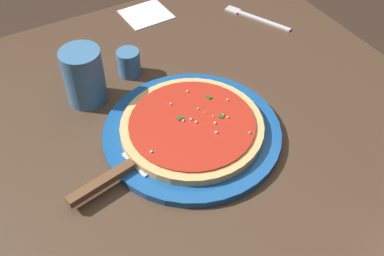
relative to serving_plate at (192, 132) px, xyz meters
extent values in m
cube|color=black|center=(-0.45, -0.45, -0.40)|extent=(0.06, 0.06, 0.73)
cube|color=black|center=(0.37, -0.45, -0.40)|extent=(0.06, 0.06, 0.73)
cube|color=#473323|center=(-0.04, -0.05, -0.02)|extent=(0.96, 0.95, 0.03)
cylinder|color=#195199|center=(0.00, 0.00, 0.00)|extent=(0.34, 0.34, 0.02)
cylinder|color=#DBB26B|center=(0.00, 0.00, 0.02)|extent=(0.28, 0.28, 0.02)
cylinder|color=red|center=(0.00, 0.00, 0.03)|extent=(0.24, 0.24, 0.00)
sphere|color=#EFEACC|center=(-0.03, 0.05, 0.03)|extent=(0.01, 0.01, 0.01)
sphere|color=#EFEACC|center=(-0.01, 0.00, 0.03)|extent=(0.00, 0.00, 0.00)
sphere|color=#EFEACC|center=(-0.04, -0.08, 0.03)|extent=(0.00, 0.00, 0.00)
sphere|color=#EFEACC|center=(-0.06, 0.01, 0.03)|extent=(0.00, 0.00, 0.00)
sphere|color=#EFEACC|center=(-0.09, -0.02, 0.03)|extent=(0.00, 0.00, 0.00)
sphere|color=#EFEACC|center=(0.01, -0.01, 0.03)|extent=(0.00, 0.00, 0.00)
sphere|color=#EFEACC|center=(0.00, -0.01, 0.03)|extent=(0.00, 0.00, 0.00)
sphere|color=#EFEACC|center=(-0.03, -0.01, 0.03)|extent=(0.00, 0.00, 0.00)
sphere|color=#EFEACC|center=(-0.08, 0.08, 0.03)|extent=(0.00, 0.00, 0.00)
sphere|color=#EFEACC|center=(0.10, 0.03, 0.03)|extent=(0.01, 0.01, 0.01)
sphere|color=#EFEACC|center=(-0.03, -0.03, 0.03)|extent=(0.00, 0.00, 0.00)
sphere|color=#EFEACC|center=(-0.04, 0.02, 0.03)|extent=(0.01, 0.01, 0.01)
sphere|color=#EFEACC|center=(-0.07, 0.02, 0.03)|extent=(0.00, 0.00, 0.00)
sphere|color=#EFEACC|center=(-0.04, 0.01, 0.03)|extent=(0.00, 0.00, 0.00)
sphere|color=#EFEACC|center=(-0.01, 0.01, 0.03)|extent=(0.00, 0.00, 0.00)
sphere|color=#EFEACC|center=(0.01, -0.06, 0.03)|extent=(0.00, 0.00, 0.00)
cube|color=#23561E|center=(-0.06, -0.05, 0.03)|extent=(0.01, 0.01, 0.00)
cube|color=#23561E|center=(-0.06, 0.01, 0.03)|extent=(0.01, 0.01, 0.00)
cube|color=#23561E|center=(0.01, -0.02, 0.03)|extent=(0.01, 0.01, 0.00)
cube|color=silver|center=(0.09, 0.02, 0.01)|extent=(0.10, 0.09, 0.00)
cube|color=brown|center=(0.20, 0.04, 0.01)|extent=(0.13, 0.04, 0.01)
cylinder|color=teal|center=(0.14, -0.20, 0.05)|extent=(0.08, 0.08, 0.12)
cylinder|color=teal|center=(0.03, -0.24, 0.02)|extent=(0.05, 0.05, 0.06)
cube|color=white|center=(-0.11, -0.44, -0.01)|extent=(0.12, 0.11, 0.00)
cube|color=silver|center=(-0.36, -0.26, -0.01)|extent=(0.08, 0.14, 0.00)
cube|color=silver|center=(-0.32, -0.35, -0.01)|extent=(0.04, 0.04, 0.00)
camera|label=1|loc=(0.30, 0.54, 0.64)|focal=42.69mm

